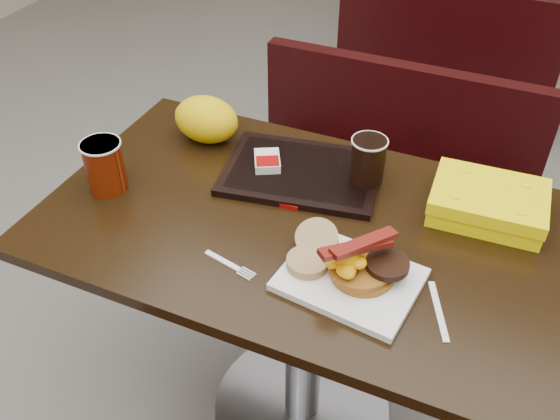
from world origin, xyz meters
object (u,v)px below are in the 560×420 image
at_px(hashbrown_sleeve_left, 267,161).
at_px(clamshell, 488,203).
at_px(coffee_cup_far, 368,160).
at_px(bench_near_n, 380,186).
at_px(knife, 438,311).
at_px(tray, 301,173).
at_px(table_near, 305,330).
at_px(pancake_stack, 363,270).
at_px(paper_bag, 206,119).
at_px(bench_far_s, 450,49).
at_px(coffee_cup_near, 105,166).
at_px(platter, 350,279).
at_px(fork, 223,261).

distance_m(hashbrown_sleeve_left, clamshell, 0.52).
distance_m(hashbrown_sleeve_left, coffee_cup_far, 0.25).
xyz_separation_m(bench_near_n, hashbrown_sleeve_left, (-0.17, -0.56, 0.42)).
xyz_separation_m(knife, tray, (-0.40, 0.30, 0.01)).
bearing_deg(coffee_cup_far, hashbrown_sleeve_left, -170.52).
xyz_separation_m(table_near, pancake_stack, (0.16, -0.12, 0.40)).
xyz_separation_m(bench_near_n, paper_bag, (-0.37, -0.49, 0.45)).
bearing_deg(table_near, bench_far_s, 90.00).
bearing_deg(tray, bench_near_n, 72.16).
bearing_deg(bench_near_n, paper_bag, -127.08).
relative_size(pancake_stack, coffee_cup_near, 1.02).
xyz_separation_m(coffee_cup_far, clamshell, (0.28, 0.00, -0.04)).
bearing_deg(pancake_stack, tray, 130.96).
bearing_deg(platter, paper_bag, 152.92).
height_order(knife, hashbrown_sleeve_left, hashbrown_sleeve_left).
height_order(bench_far_s, tray, tray).
relative_size(hashbrown_sleeve_left, paper_bag, 0.48).
relative_size(table_near, coffee_cup_far, 10.91).
bearing_deg(knife, table_near, -137.32).
height_order(table_near, platter, platter).
xyz_separation_m(pancake_stack, clamshell, (0.19, 0.31, 0.00)).
xyz_separation_m(table_near, paper_bag, (-0.37, 0.21, 0.44)).
bearing_deg(platter, pancake_stack, 41.83).
bearing_deg(bench_far_s, tray, -92.68).
xyz_separation_m(platter, knife, (0.18, -0.00, -0.01)).
distance_m(bench_near_n, coffee_cup_far, 0.70).
xyz_separation_m(fork, tray, (0.04, 0.34, 0.01)).
distance_m(bench_near_n, coffee_cup_near, 1.02).
relative_size(hashbrown_sleeve_left, clamshell, 0.34).
height_order(bench_far_s, clamshell, clamshell).
distance_m(bench_far_s, platter, 2.08).
distance_m(knife, hashbrown_sleeve_left, 0.57).
distance_m(table_near, clamshell, 0.57).
bearing_deg(clamshell, coffee_cup_far, 178.15).
height_order(bench_far_s, hashbrown_sleeve_left, hashbrown_sleeve_left).
xyz_separation_m(bench_far_s, coffee_cup_far, (0.07, -1.72, 0.46)).
bearing_deg(coffee_cup_far, table_near, -111.88).
height_order(fork, knife, same).
bearing_deg(bench_near_n, platter, -80.45).
xyz_separation_m(bench_near_n, pancake_stack, (0.16, -0.82, 0.42)).
height_order(fork, hashbrown_sleeve_left, hashbrown_sleeve_left).
relative_size(bench_near_n, hashbrown_sleeve_left, 12.02).
distance_m(pancake_stack, clamshell, 0.37).
relative_size(tray, hashbrown_sleeve_left, 4.50).
bearing_deg(fork, bench_far_s, 99.64).
relative_size(fork, hashbrown_sleeve_left, 1.51).
relative_size(pancake_stack, clamshell, 0.51).
distance_m(bench_far_s, fork, 2.13).
height_order(bench_near_n, tray, tray).
distance_m(bench_far_s, paper_bag, 1.79).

